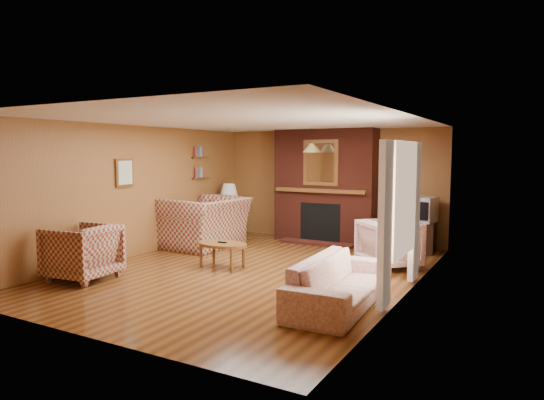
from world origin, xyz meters
The scene contains 20 objects.
floor centered at (0.00, 0.00, 0.00)m, with size 6.50×6.50×0.00m, color #49270F.
ceiling centered at (0.00, 0.00, 2.40)m, with size 6.50×6.50×0.00m, color silver.
wall_back centered at (0.00, 3.25, 1.20)m, with size 6.50×6.50×0.00m, color brown.
wall_front centered at (0.00, -3.25, 1.20)m, with size 6.50×6.50×0.00m, color brown.
wall_left centered at (-2.50, 0.00, 1.20)m, with size 6.50×6.50×0.00m, color brown.
wall_right centered at (2.50, 0.00, 1.20)m, with size 6.50×6.50×0.00m, color brown.
fireplace centered at (0.00, 2.98, 1.18)m, with size 2.20×0.82×2.40m.
window_right centered at (2.45, -0.20, 1.13)m, with size 0.10×1.85×2.00m.
bookshelf centered at (-2.44, 1.90, 1.67)m, with size 0.09×0.55×0.71m.
botanical_print centered at (-2.47, -0.30, 1.55)m, with size 0.05×0.40×0.50m.
pendant_light centered at (0.00, 2.30, 2.00)m, with size 0.36×0.36×0.48m.
plaid_loveseat centered at (-1.85, 1.23, 0.50)m, with size 1.55×1.35×1.00m, color maroon.
plaid_armchair centered at (-1.95, -1.69, 0.41)m, with size 0.89×0.91×0.83m, color maroon.
floral_sofa centered at (1.90, -0.98, 0.30)m, with size 2.04×0.80×0.60m, color beige.
floral_armchair centered at (1.88, 1.29, 0.40)m, with size 0.85×0.88×0.80m, color beige.
coffee_table centered at (-0.52, -0.07, 0.37)m, with size 0.90×0.56×0.44m.
side_table centered at (-2.10, 2.45, 0.27)m, with size 0.41×0.41×0.55m, color brown.
table_lamp centered at (-2.10, 2.45, 0.92)m, with size 0.41×0.41×0.67m.
tv_stand centered at (2.05, 2.80, 0.30)m, with size 0.54×0.49×0.59m, color black.
crt_tv centered at (2.05, 2.79, 0.83)m, with size 0.58×0.58×0.48m.
Camera 1 is at (4.03, -6.55, 1.89)m, focal length 32.00 mm.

